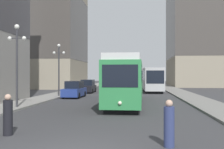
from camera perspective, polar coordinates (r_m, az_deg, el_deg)
name	(u,v)px	position (r m, az deg, el deg)	size (l,w,h in m)	color
sidewalk_left	(84,88)	(49.49, -5.92, -2.86)	(2.89, 120.00, 0.15)	gray
sidewalk_right	(170,88)	(48.87, 12.15, -2.90)	(2.89, 120.00, 0.15)	gray
streetcar	(127,79)	(23.78, 3.21, -1.05)	(2.95, 14.83, 3.89)	black
transit_bus	(151,78)	(41.48, 8.30, -0.82)	(2.93, 12.54, 3.45)	black
parked_car_left_near	(88,87)	(38.06, -5.13, -2.56)	(1.92, 4.64, 1.82)	black
parked_car_left_mid	(74,90)	(30.16, -7.93, -3.22)	(2.00, 4.37, 1.82)	black
pedestrian_crossing_near	(169,125)	(9.77, 11.93, -10.37)	(0.37, 0.37, 1.65)	navy
pedestrian_crossing_far	(8,116)	(12.15, -21.07, -8.18)	(0.38, 0.38, 1.72)	black
lamp_post_left_near	(17,53)	(21.14, -19.40, 4.25)	(1.41, 0.36, 6.08)	#333338
lamp_post_left_far	(59,62)	(31.12, -11.13, 2.62)	(1.41, 0.36, 5.84)	#333338
building_left_midblock	(52,32)	(55.24, -12.60, 8.77)	(12.04, 16.33, 21.33)	gray
building_right_corner	(202,27)	(63.44, 18.33, 9.40)	(14.26, 17.43, 25.07)	gray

